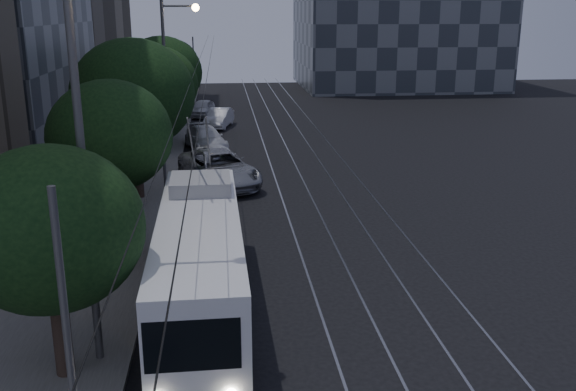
% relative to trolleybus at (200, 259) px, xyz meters
% --- Properties ---
extents(ground, '(120.00, 120.00, 0.00)m').
position_rel_trolleybus_xyz_m(ground, '(3.26, 2.37, -1.59)').
color(ground, black).
rests_on(ground, ground).
extents(sidewalk, '(5.00, 90.00, 0.15)m').
position_rel_trolleybus_xyz_m(sidewalk, '(-4.24, 22.37, -1.51)').
color(sidewalk, slate).
rests_on(sidewalk, ground).
extents(tram_rails, '(4.52, 90.00, 0.02)m').
position_rel_trolleybus_xyz_m(tram_rails, '(5.76, 22.37, -1.58)').
color(tram_rails, gray).
rests_on(tram_rails, ground).
extents(overhead_wires, '(2.23, 90.00, 6.00)m').
position_rel_trolleybus_xyz_m(overhead_wires, '(-1.71, 22.37, 1.88)').
color(overhead_wires, black).
rests_on(overhead_wires, ground).
extents(trolleybus, '(2.57, 11.60, 5.63)m').
position_rel_trolleybus_xyz_m(trolleybus, '(0.00, 0.00, 0.00)').
color(trolleybus, silver).
rests_on(trolleybus, ground).
extents(pickup_silver, '(4.82, 6.95, 1.76)m').
position_rel_trolleybus_xyz_m(pickup_silver, '(0.56, 14.28, -0.71)').
color(pickup_silver, '#929499').
rests_on(pickup_silver, ground).
extents(car_white_a, '(3.16, 4.34, 1.37)m').
position_rel_trolleybus_xyz_m(car_white_a, '(0.56, 17.70, -0.90)').
color(car_white_a, silver).
rests_on(car_white_a, ground).
extents(car_white_b, '(3.24, 5.35, 1.45)m').
position_rel_trolleybus_xyz_m(car_white_b, '(-0.30, 23.24, -0.86)').
color(car_white_b, silver).
rests_on(car_white_b, ground).
extents(car_white_c, '(2.44, 4.58, 1.43)m').
position_rel_trolleybus_xyz_m(car_white_c, '(0.56, 31.37, -0.87)').
color(car_white_c, white).
rests_on(car_white_c, ground).
extents(car_white_d, '(2.40, 4.38, 1.41)m').
position_rel_trolleybus_xyz_m(car_white_d, '(-0.84, 36.67, -0.88)').
color(car_white_d, silver).
rests_on(car_white_d, ground).
extents(tree_0, '(4.34, 4.34, 5.86)m').
position_rel_trolleybus_xyz_m(tree_0, '(-3.24, -3.59, 2.31)').
color(tree_0, black).
rests_on(tree_0, ground).
extents(tree_1, '(4.47, 4.47, 6.43)m').
position_rel_trolleybus_xyz_m(tree_1, '(-3.24, 5.19, 2.81)').
color(tree_1, black).
rests_on(tree_1, ground).
extents(tree_2, '(5.64, 5.64, 7.58)m').
position_rel_trolleybus_xyz_m(tree_2, '(-3.24, 11.98, 3.44)').
color(tree_2, black).
rests_on(tree_2, ground).
extents(tree_3, '(5.22, 5.22, 6.65)m').
position_rel_trolleybus_xyz_m(tree_3, '(-3.24, 22.87, 2.71)').
color(tree_3, black).
rests_on(tree_3, ground).
extents(tree_4, '(5.52, 5.52, 7.06)m').
position_rel_trolleybus_xyz_m(tree_4, '(-3.24, 27.46, 2.98)').
color(tree_4, black).
rests_on(tree_4, ground).
extents(tree_5, '(4.54, 4.54, 6.28)m').
position_rel_trolleybus_xyz_m(tree_5, '(-3.41, 40.46, 2.64)').
color(tree_5, black).
rests_on(tree_5, ground).
extents(streetlamp_near, '(2.37, 0.44, 9.76)m').
position_rel_trolleybus_xyz_m(streetlamp_near, '(-2.13, -2.90, 4.30)').
color(streetlamp_near, '#58585B').
rests_on(streetlamp_near, ground).
extents(streetlamp_far, '(2.28, 0.44, 9.34)m').
position_rel_trolleybus_xyz_m(streetlamp_far, '(-2.13, 21.53, 4.07)').
color(streetlamp_far, '#58585B').
rests_on(streetlamp_far, ground).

